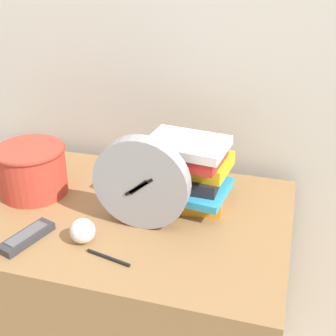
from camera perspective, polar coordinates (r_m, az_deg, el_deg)
The scene contains 8 objects.
wall_back at distance 1.48m, azimuth -3.52°, elevation 19.19°, with size 6.00×0.04×2.40m.
desk at distance 1.54m, azimuth -7.31°, elevation -16.10°, with size 1.04×0.61×0.71m.
desk_clock at distance 1.18m, azimuth -3.29°, elevation -1.89°, with size 0.25×0.05×0.25m.
book_stack at distance 1.29m, azimuth 2.62°, elevation -0.27°, with size 0.24×0.22×0.20m.
basket at distance 1.41m, azimuth -16.29°, elevation -0.06°, with size 0.20×0.20×0.14m.
tv_remote at distance 1.23m, azimuth -16.84°, elevation -8.06°, with size 0.09×0.16×0.02m.
crumpled_paper_ball at distance 1.19m, azimuth -10.37°, elevation -7.55°, with size 0.06×0.06×0.06m.
pen at distance 1.14m, azimuth -7.28°, elevation -10.79°, with size 0.12×0.03×0.01m.
Camera 1 is at (0.48, -0.70, 1.43)m, focal length 50.00 mm.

